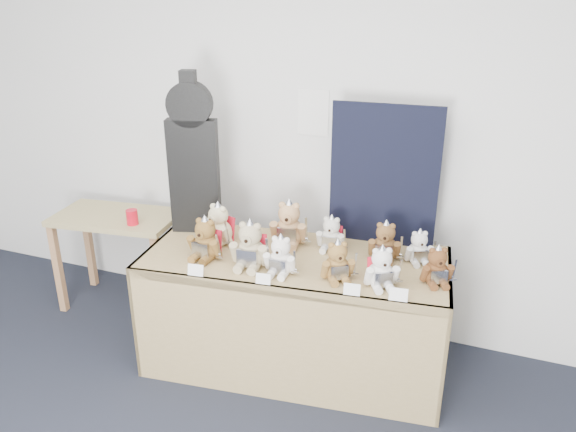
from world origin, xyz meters
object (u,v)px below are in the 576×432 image
at_px(side_table, 118,231).
at_px(red_cup, 132,217).
at_px(teddy_back_end, 419,248).
at_px(teddy_front_far_right, 381,269).
at_px(teddy_back_centre_right, 331,235).
at_px(teddy_front_end, 437,267).
at_px(guitar_case, 193,156).
at_px(teddy_front_left, 250,247).
at_px(teddy_back_left, 218,226).
at_px(teddy_front_centre, 281,257).
at_px(display_table, 292,287).
at_px(teddy_front_right, 337,263).
at_px(teddy_back_centre_left, 289,225).
at_px(teddy_back_right, 385,243).
at_px(teddy_front_far_left, 205,240).

height_order(side_table, red_cup, red_cup).
bearing_deg(red_cup, teddy_back_end, 2.16).
relative_size(teddy_front_far_right, teddy_back_centre_right, 1.06).
distance_m(red_cup, teddy_back_end, 1.96).
distance_m(teddy_front_end, teddy_back_end, 0.26).
bearing_deg(red_cup, guitar_case, 2.77).
height_order(guitar_case, red_cup, guitar_case).
xyz_separation_m(teddy_front_left, teddy_back_left, (-0.32, 0.22, -0.01)).
height_order(teddy_front_centre, teddy_back_centre_right, teddy_front_centre).
xyz_separation_m(display_table, teddy_front_right, (0.31, -0.10, 0.27)).
height_order(teddy_back_centre_left, teddy_back_right, teddy_back_centre_left).
relative_size(teddy_front_far_right, teddy_back_centre_left, 0.81).
xyz_separation_m(teddy_front_left, teddy_back_right, (0.70, 0.37, -0.02)).
xyz_separation_m(teddy_front_far_left, teddy_back_centre_right, (0.66, 0.39, -0.02)).
bearing_deg(teddy_front_left, teddy_back_centre_right, 40.38).
bearing_deg(red_cup, teddy_front_far_right, -9.04).
bearing_deg(teddy_front_far_left, teddy_back_left, 100.57).
relative_size(teddy_back_left, teddy_back_centre_left, 0.92).
bearing_deg(teddy_front_centre, display_table, 82.72).
bearing_deg(teddy_front_far_left, teddy_front_centre, 0.53).
xyz_separation_m(display_table, teddy_front_left, (-0.21, -0.13, 0.29)).
relative_size(teddy_front_left, teddy_front_far_right, 1.21).
distance_m(teddy_front_far_left, teddy_front_right, 0.81).
bearing_deg(teddy_front_far_left, teddy_front_left, 2.65).
distance_m(teddy_back_left, teddy_back_right, 1.04).
xyz_separation_m(guitar_case, teddy_front_left, (0.55, -0.35, -0.39)).
distance_m(teddy_back_centre_right, teddy_back_right, 0.34).
height_order(teddy_front_far_left, teddy_front_centre, teddy_front_far_left).
xyz_separation_m(teddy_front_centre, teddy_back_left, (-0.52, 0.24, 0.01)).
distance_m(guitar_case, teddy_front_right, 1.18).
distance_m(side_table, teddy_back_centre_right, 1.66).
relative_size(side_table, guitar_case, 0.90).
bearing_deg(teddy_front_far_right, teddy_back_centre_left, 125.99).
distance_m(teddy_front_right, teddy_back_right, 0.39).
height_order(teddy_front_right, teddy_back_right, teddy_back_right).
relative_size(teddy_front_right, teddy_back_left, 0.87).
xyz_separation_m(display_table, teddy_back_centre_right, (0.16, 0.26, 0.26)).
distance_m(side_table, teddy_back_left, 1.02).
bearing_deg(teddy_front_left, teddy_back_end, 17.88).
bearing_deg(teddy_front_left, teddy_front_far_right, -3.19).
bearing_deg(teddy_front_left, display_table, 25.27).
relative_size(teddy_front_far_left, teddy_front_left, 0.92).
distance_m(teddy_front_left, teddy_front_right, 0.51).
bearing_deg(teddy_front_end, teddy_back_left, 154.68).
height_order(teddy_front_right, teddy_back_centre_right, teddy_front_right).
bearing_deg(teddy_back_left, teddy_front_right, 4.90).
distance_m(teddy_front_far_left, teddy_back_centre_left, 0.53).
bearing_deg(display_table, teddy_back_left, 163.34).
distance_m(guitar_case, teddy_front_centre, 0.93).
bearing_deg(teddy_front_right, teddy_back_end, 13.49).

